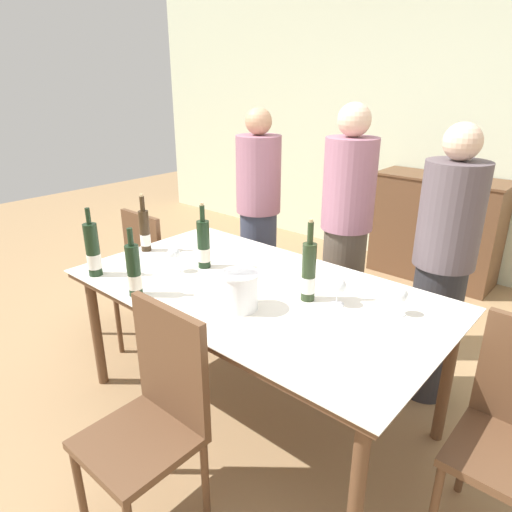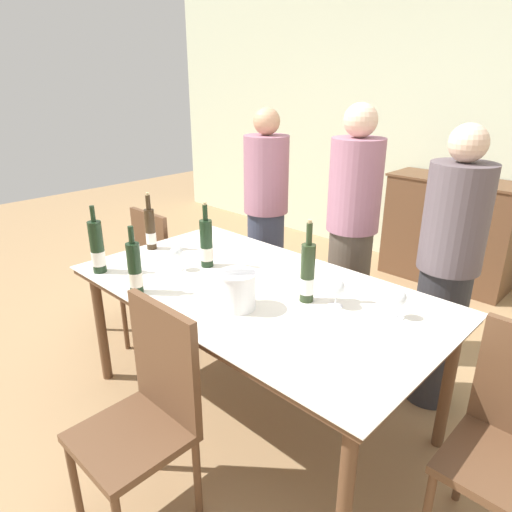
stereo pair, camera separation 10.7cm
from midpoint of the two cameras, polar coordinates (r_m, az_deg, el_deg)
ground_plane at (r=2.82m, az=1.15°, el=-18.34°), size 12.00×12.00×0.00m
back_wall at (r=4.68m, az=26.33°, el=14.32°), size 8.00×0.10×2.80m
sideboard_cabinet at (r=4.57m, az=23.62°, el=2.85°), size 1.15×0.46×0.98m
dining_table at (r=2.43m, az=1.27°, el=-5.34°), size 1.97×1.10×0.77m
ice_bucket at (r=2.16m, az=-0.89°, el=-4.20°), size 0.18×0.18×0.18m
wine_bottle_0 at (r=2.23m, az=7.82°, el=-2.24°), size 0.07×0.07×0.42m
wine_bottle_1 at (r=2.37m, az=-13.67°, el=-1.64°), size 0.07×0.07×0.36m
wine_bottle_2 at (r=2.97m, az=-12.06°, el=3.25°), size 0.06×0.06×0.37m
wine_bottle_3 at (r=2.64m, az=-5.06°, el=1.44°), size 0.07×0.07×0.39m
wine_bottle_4 at (r=2.68m, az=-18.15°, el=0.87°), size 0.08×0.08×0.39m
wine_glass_0 at (r=2.22m, az=11.38°, el=-4.05°), size 0.08×0.08×0.14m
wine_glass_1 at (r=2.62m, az=-8.75°, el=0.39°), size 0.07×0.07×0.15m
wine_glass_2 at (r=2.19m, az=18.78°, el=-5.20°), size 0.07×0.07×0.13m
chair_left_end at (r=3.47m, az=-13.52°, el=-1.00°), size 0.42×0.42×0.89m
chair_near_front at (r=2.02m, az=-11.83°, el=-17.79°), size 0.42×0.42×0.97m
person_host at (r=3.47m, az=2.13°, el=4.67°), size 0.33×0.33×1.62m
person_guest_left at (r=3.03m, az=12.81°, el=2.27°), size 0.33×0.33×1.67m
person_guest_right at (r=2.72m, az=23.77°, el=-2.16°), size 0.33×0.33×1.60m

